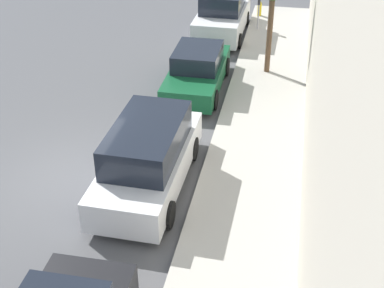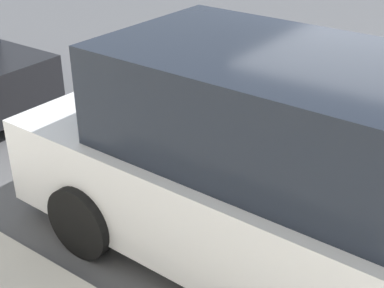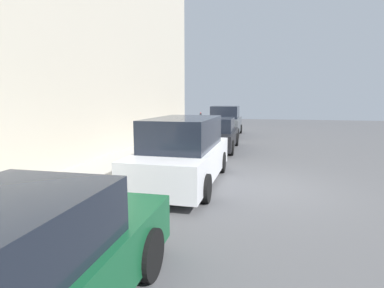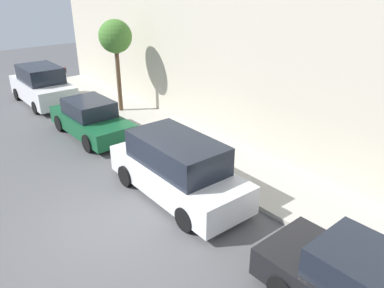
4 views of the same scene
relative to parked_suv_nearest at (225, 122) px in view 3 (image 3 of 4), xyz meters
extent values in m
plane|color=#515154|center=(-2.40, 11.99, -0.93)|extent=(60.00, 60.00, 0.00)
cube|color=#B2ADA3|center=(2.47, 11.99, -0.86)|extent=(2.75, 32.00, 0.15)
cube|color=#4C5156|center=(0.00, 0.00, -0.23)|extent=(2.03, 4.83, 0.96)
cube|color=black|center=(0.00, 0.00, 0.65)|extent=(1.76, 2.62, 0.80)
cylinder|color=black|center=(-0.93, 1.49, -0.61)|extent=(0.22, 0.64, 0.64)
cylinder|color=black|center=(0.93, 1.49, -0.61)|extent=(0.22, 0.64, 0.64)
cylinder|color=black|center=(-0.93, -1.49, -0.61)|extent=(0.22, 0.64, 0.64)
cylinder|color=black|center=(0.93, -1.49, -0.61)|extent=(0.22, 0.64, 0.64)
cube|color=black|center=(-0.26, 5.94, -0.37)|extent=(1.85, 4.52, 0.68)
cube|color=black|center=(-0.26, 6.04, 0.29)|extent=(1.61, 2.12, 0.64)
cylinder|color=black|center=(-1.11, 7.33, -0.60)|extent=(0.22, 0.67, 0.67)
cylinder|color=black|center=(0.59, 7.33, -0.60)|extent=(0.22, 0.67, 0.67)
cylinder|color=black|center=(-1.11, 4.54, -0.60)|extent=(0.22, 0.67, 0.67)
cylinder|color=black|center=(0.59, 4.54, -0.60)|extent=(0.22, 0.67, 0.67)
cube|color=silver|center=(-0.20, 12.02, -0.29)|extent=(1.98, 4.93, 0.84)
cube|color=black|center=(-0.20, 12.02, 0.55)|extent=(1.72, 3.13, 0.84)
cylinder|color=black|center=(-1.10, 13.54, -0.59)|extent=(0.22, 0.69, 0.69)
cylinder|color=black|center=(0.70, 13.54, -0.59)|extent=(0.22, 0.69, 0.69)
cylinder|color=black|center=(-1.10, 10.50, -0.59)|extent=(0.22, 0.69, 0.69)
cylinder|color=black|center=(0.70, 10.50, -0.59)|extent=(0.22, 0.69, 0.69)
cylinder|color=black|center=(-0.90, 16.70, -0.58)|extent=(0.22, 0.70, 0.70)
cylinder|color=black|center=(0.80, 16.70, -0.58)|extent=(0.22, 0.70, 0.70)
cylinder|color=#ADADB2|center=(1.55, 0.77, -0.24)|extent=(0.07, 0.07, 1.09)
cube|color=#2D2D33|center=(1.55, 0.77, 0.44)|extent=(0.11, 0.15, 0.28)
cube|color=red|center=(1.55, 0.77, 0.61)|extent=(0.04, 0.09, 0.05)
camera|label=1|loc=(3.25, 0.73, 7.73)|focal=50.00mm
camera|label=2|loc=(3.25, 13.54, 2.20)|focal=50.00mm
camera|label=3|loc=(-2.31, 20.22, 1.47)|focal=28.00mm
camera|label=4|loc=(-6.20, 4.10, 5.24)|focal=35.00mm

